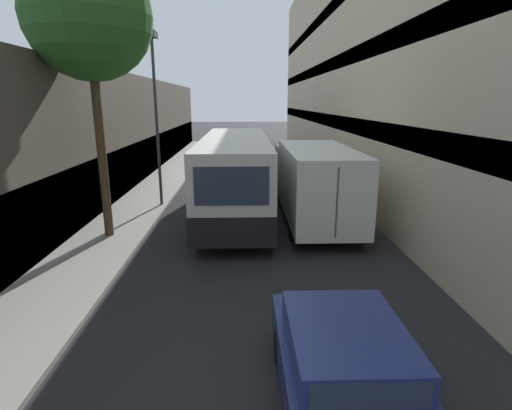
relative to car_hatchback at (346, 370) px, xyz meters
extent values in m
plane|color=#232326|center=(-1.00, 9.61, -0.69)|extent=(150.00, 150.00, 0.00)
cube|color=#9E998E|center=(-5.93, 9.61, -0.63)|extent=(2.36, 60.00, 0.11)
cube|color=#51473D|center=(-8.31, 9.61, 2.20)|extent=(2.40, 60.00, 5.77)
cube|color=black|center=(-7.65, 9.61, 0.46)|extent=(1.08, 60.00, 2.31)
cube|color=beige|center=(4.55, 9.61, 6.05)|extent=(2.40, 60.00, 13.49)
cube|color=#333D47|center=(3.89, 9.61, 2.68)|extent=(1.08, 60.00, 0.70)
cube|color=#333D47|center=(3.89, 9.61, 5.65)|extent=(1.08, 60.00, 0.70)
cube|color=navy|center=(0.00, -0.02, -0.13)|extent=(1.84, 4.03, 0.63)
cube|color=navy|center=(0.00, 0.08, 0.42)|extent=(1.62, 2.22, 0.48)
cube|color=#2D3847|center=(0.00, -1.03, 0.43)|extent=(1.44, 0.03, 0.36)
cylinder|color=black|center=(-0.85, 1.19, -0.39)|extent=(0.16, 0.60, 0.60)
cylinder|color=black|center=(0.85, 1.19, -0.39)|extent=(0.16, 0.60, 0.60)
cube|color=silver|center=(-1.78, 10.75, 1.06)|extent=(2.47, 10.26, 2.64)
cube|color=black|center=(-1.78, 10.75, 0.19)|extent=(2.50, 10.28, 0.90)
cube|color=#2D3847|center=(-1.78, 10.75, 1.45)|extent=(2.51, 9.44, 0.85)
cube|color=#2D3847|center=(-1.78, 5.61, 1.52)|extent=(2.03, 0.04, 1.06)
cylinder|color=black|center=(-2.87, 13.93, -0.19)|extent=(0.24, 1.00, 1.00)
cylinder|color=black|center=(-0.69, 13.93, -0.19)|extent=(0.24, 1.00, 1.00)
cylinder|color=black|center=(-2.87, 7.57, -0.19)|extent=(0.24, 1.00, 1.00)
cylinder|color=black|center=(-0.69, 7.57, -0.19)|extent=(0.24, 1.00, 1.00)
cube|color=silver|center=(1.19, 13.18, 0.73)|extent=(2.21, 2.34, 2.03)
cube|color=silver|center=(1.19, 8.99, 0.93)|extent=(2.30, 6.03, 2.42)
cube|color=#4C4C4C|center=(1.19, 5.97, 0.93)|extent=(0.05, 0.02, 2.05)
cylinder|color=black|center=(0.15, 13.18, -0.21)|extent=(0.22, 0.96, 0.96)
cylinder|color=black|center=(2.22, 13.18, -0.21)|extent=(0.22, 0.96, 0.96)
cylinder|color=black|center=(0.15, 7.34, -0.21)|extent=(0.22, 0.96, 0.96)
cylinder|color=black|center=(2.22, 7.34, -0.21)|extent=(0.22, 0.96, 0.96)
cube|color=silver|center=(-2.33, 22.97, 0.45)|extent=(1.90, 4.65, 1.77)
cube|color=#2D3847|center=(-2.33, 24.95, 0.76)|extent=(1.52, 0.04, 0.62)
cylinder|color=black|center=(-3.18, 24.32, -0.37)|extent=(0.16, 0.64, 0.64)
cylinder|color=black|center=(-1.47, 24.32, -0.37)|extent=(0.16, 0.64, 0.64)
cylinder|color=black|center=(-3.18, 21.62, -0.37)|extent=(0.16, 0.64, 0.64)
cylinder|color=black|center=(-1.47, 21.62, -0.37)|extent=(0.16, 0.64, 0.64)
cylinder|color=#38383D|center=(-5.00, 11.86, 2.77)|extent=(0.12, 0.12, 6.70)
cube|color=#38383D|center=(-5.00, 11.86, 6.25)|extent=(0.36, 0.80, 0.24)
cylinder|color=#4C3823|center=(-5.93, 7.84, 2.13)|extent=(0.28, 0.28, 5.41)
sphere|color=#285623|center=(-5.93, 7.84, 6.12)|extent=(3.69, 3.69, 3.69)
camera|label=1|loc=(-1.44, -4.88, 3.73)|focal=28.00mm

